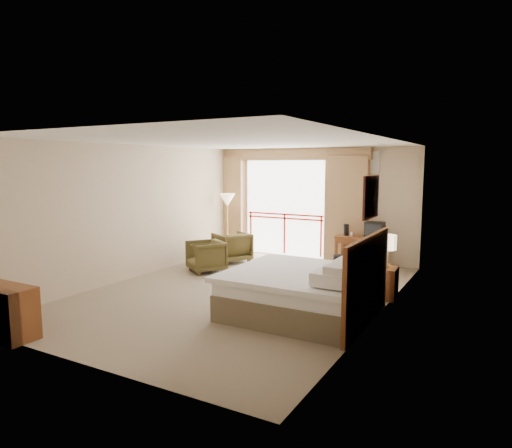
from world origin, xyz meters
The scene contains 29 objects.
floor centered at (0.00, 0.00, 0.00)m, with size 7.00×7.00×0.00m, color #80715B.
ceiling centered at (0.00, 0.00, 2.70)m, with size 7.00×7.00×0.00m, color white.
wall_back centered at (0.00, 3.50, 1.35)m, with size 5.00×5.00×0.00m, color #C8B395.
wall_front centered at (0.00, -3.50, 1.35)m, with size 5.00×5.00×0.00m, color #C8B395.
wall_left centered at (-2.50, 0.00, 1.35)m, with size 7.00×7.00×0.00m, color #C8B395.
wall_right centered at (2.50, 0.00, 1.35)m, with size 7.00×7.00×0.00m, color #C8B395.
balcony_door centered at (-0.80, 3.48, 1.20)m, with size 2.40×2.40×0.00m, color white.
balcony_railing centered at (-0.80, 3.46, 0.81)m, with size 2.09×0.03×1.02m.
curtain_left centered at (-2.45, 3.35, 1.25)m, with size 1.00×0.26×2.50m, color olive.
curtain_right centered at (0.85, 3.35, 1.25)m, with size 1.00×0.26×2.50m, color olive.
valance centered at (-0.80, 3.38, 2.55)m, with size 4.40×0.22×0.28m, color olive.
hvac_vent centered at (1.30, 3.47, 2.35)m, with size 0.50×0.04×0.50m, color silver.
bed centered at (1.50, -0.60, 0.38)m, with size 2.13×2.06×0.97m.
headboard centered at (2.46, -0.60, 0.65)m, with size 0.06×2.10×1.30m, color #5D2C13.
framed_art centered at (2.47, -0.60, 1.85)m, with size 0.04×0.72×0.60m.
nightstand centered at (2.38, 0.87, 0.27)m, with size 0.38×0.45×0.54m, color #5D2C13.
table_lamp centered at (2.38, 0.92, 0.96)m, with size 0.31×0.31×0.54m.
phone centered at (2.33, 0.72, 0.58)m, with size 0.17×0.13×0.07m, color black.
desk centered at (1.32, 3.04, 0.55)m, with size 1.08×0.52×0.71m.
tv centered at (1.62, 2.99, 0.88)m, with size 0.39×0.31×0.36m.
coffee_maker centered at (0.97, 3.00, 0.83)m, with size 0.12×0.12×0.26m, color black.
cup centered at (1.12, 2.95, 0.75)m, with size 0.06×0.06×0.09m, color white.
wastebasket centered at (0.97, 2.52, 0.16)m, with size 0.26×0.26×0.33m, color black.
armchair_far centered at (-1.54, 2.13, 0.00)m, with size 0.75×0.77×0.70m, color #40371B.
armchair_near centered at (-1.49, 0.99, 0.00)m, with size 0.72×0.74×0.67m, color #40371B.
side_table centered at (-1.93, 1.50, 0.34)m, with size 0.46×0.46×0.50m.
book centered at (-1.93, 1.50, 0.50)m, with size 0.17×0.23×0.02m, color white.
floor_lamp centered at (-2.12, 2.83, 1.35)m, with size 0.40×0.40×1.57m.
dresser centered at (-1.69, -3.44, 0.35)m, with size 1.06×0.45×0.70m.
Camera 1 is at (4.17, -6.91, 2.30)m, focal length 32.00 mm.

